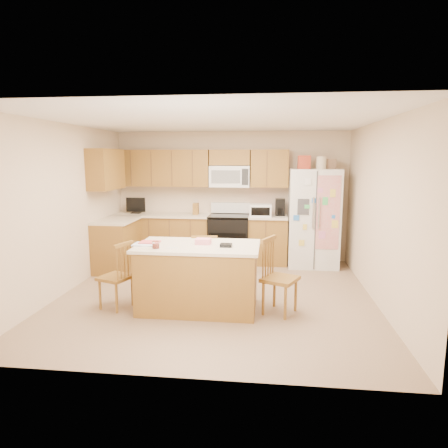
# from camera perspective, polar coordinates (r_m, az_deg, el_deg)

# --- Properties ---
(ground) EXTENTS (4.50, 4.50, 0.00)m
(ground) POSITION_cam_1_polar(r_m,az_deg,el_deg) (5.96, -1.19, -10.16)
(ground) COLOR #81624C
(ground) RESTS_ON ground
(room_shell) EXTENTS (4.60, 4.60, 2.52)m
(room_shell) POSITION_cam_1_polar(r_m,az_deg,el_deg) (5.64, -1.24, 3.77)
(room_shell) COLOR beige
(room_shell) RESTS_ON ground
(cabinetry) EXTENTS (3.36, 1.56, 2.15)m
(cabinetry) POSITION_cam_1_polar(r_m,az_deg,el_deg) (7.63, -6.71, 1.21)
(cabinetry) COLOR olive
(cabinetry) RESTS_ON ground
(stove) EXTENTS (0.76, 0.65, 1.13)m
(stove) POSITION_cam_1_polar(r_m,az_deg,el_deg) (7.69, 0.75, -2.00)
(stove) COLOR black
(stove) RESTS_ON ground
(refrigerator) EXTENTS (0.90, 0.79, 2.04)m
(refrigerator) POSITION_cam_1_polar(r_m,az_deg,el_deg) (7.55, 12.64, 1.01)
(refrigerator) COLOR white
(refrigerator) RESTS_ON ground
(island) EXTENTS (1.64, 0.94, 0.96)m
(island) POSITION_cam_1_polar(r_m,az_deg,el_deg) (5.34, -3.69, -7.50)
(island) COLOR olive
(island) RESTS_ON ground
(windsor_chair_left) EXTENTS (0.48, 0.49, 0.91)m
(windsor_chair_left) POSITION_cam_1_polar(r_m,az_deg,el_deg) (5.55, -15.03, -7.31)
(windsor_chair_left) COLOR olive
(windsor_chair_left) RESTS_ON ground
(windsor_chair_back) EXTENTS (0.44, 0.42, 0.90)m
(windsor_chair_back) POSITION_cam_1_polar(r_m,az_deg,el_deg) (5.90, -2.76, -6.01)
(windsor_chair_back) COLOR olive
(windsor_chair_back) RESTS_ON ground
(windsor_chair_right) EXTENTS (0.55, 0.56, 0.99)m
(windsor_chair_right) POSITION_cam_1_polar(r_m,az_deg,el_deg) (5.23, 7.75, -7.65)
(windsor_chair_right) COLOR olive
(windsor_chair_right) RESTS_ON ground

